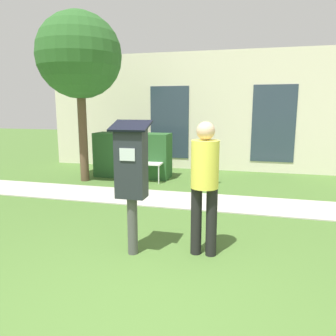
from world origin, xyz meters
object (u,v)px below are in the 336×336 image
at_px(person_standing, 205,178).
at_px(outdoor_chair_left, 154,159).
at_px(parking_meter, 131,171).
at_px(outdoor_chair_middle, 204,162).

relative_size(person_standing, outdoor_chair_left, 1.76).
bearing_deg(parking_meter, outdoor_chair_middle, 84.96).
height_order(person_standing, outdoor_chair_middle, person_standing).
relative_size(parking_meter, outdoor_chair_middle, 1.77).
xyz_separation_m(parking_meter, outdoor_chair_middle, (0.32, 3.62, -0.49)).
distance_m(outdoor_chair_left, outdoor_chair_middle, 1.22).
bearing_deg(person_standing, outdoor_chair_middle, 99.44).
bearing_deg(parking_meter, person_standing, 13.11).
xyz_separation_m(outdoor_chair_left, outdoor_chair_middle, (1.21, -0.20, 0.00)).
xyz_separation_m(person_standing, outdoor_chair_middle, (-0.50, 3.43, -0.40)).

